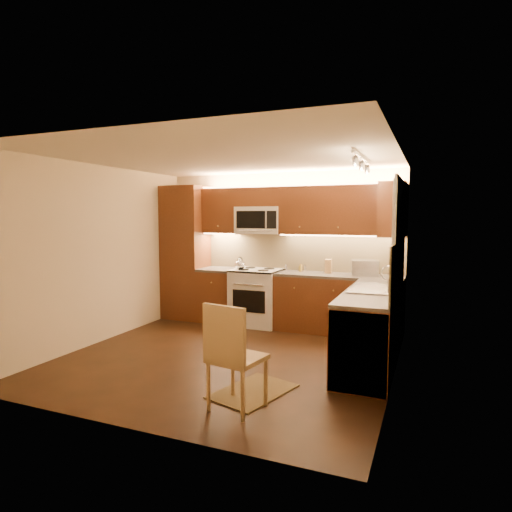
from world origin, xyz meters
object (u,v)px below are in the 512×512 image
at_px(microwave, 260,220).
at_px(sink, 373,283).
at_px(kettle, 240,263).
at_px(dining_chair, 237,356).
at_px(stove, 257,297).
at_px(knife_block, 328,266).
at_px(toaster_oven, 364,268).
at_px(soap_bottle, 395,281).

height_order(microwave, sink, microwave).
xyz_separation_m(sink, kettle, (-2.24, 1.00, 0.05)).
height_order(microwave, dining_chair, microwave).
bearing_deg(stove, dining_chair, -71.09).
distance_m(stove, knife_block, 1.29).
relative_size(sink, dining_chair, 0.85).
xyz_separation_m(kettle, toaster_oven, (1.96, 0.20, -0.01)).
relative_size(microwave, sink, 0.88).
distance_m(stove, microwave, 1.27).
distance_m(sink, dining_chair, 2.14).
relative_size(stove, dining_chair, 0.91).
distance_m(kettle, toaster_oven, 1.97).
bearing_deg(knife_block, soap_bottle, -50.55).
distance_m(knife_block, soap_bottle, 1.51).
bearing_deg(toaster_oven, microwave, 162.89).
height_order(stove, dining_chair, dining_chair).
distance_m(toaster_oven, soap_bottle, 1.12).
height_order(stove, knife_block, knife_block).
xyz_separation_m(stove, sink, (2.00, -1.12, 0.52)).
distance_m(microwave, dining_chair, 3.49).
bearing_deg(kettle, microwave, 58.50).
relative_size(stove, soap_bottle, 5.28).
height_order(toaster_oven, soap_bottle, toaster_oven).
relative_size(soap_bottle, dining_chair, 0.17).
xyz_separation_m(microwave, dining_chair, (1.02, -3.11, -1.22)).
bearing_deg(dining_chair, knife_block, 98.10).
relative_size(microwave, toaster_oven, 1.97).
distance_m(knife_block, dining_chair, 3.15).
height_order(sink, kettle, kettle).
height_order(sink, dining_chair, sink).
bearing_deg(microwave, soap_bottle, -25.02).
bearing_deg(dining_chair, sink, 72.60).
height_order(soap_bottle, dining_chair, soap_bottle).
xyz_separation_m(stove, microwave, (0.00, 0.14, 1.26)).
distance_m(stove, sink, 2.35).
xyz_separation_m(sink, dining_chair, (-0.98, -1.85, -0.47)).
xyz_separation_m(knife_block, soap_bottle, (1.09, -1.05, -0.02)).
bearing_deg(toaster_oven, dining_chair, -117.97).
relative_size(stove, kettle, 4.46).
height_order(stove, soap_bottle, soap_bottle).
bearing_deg(dining_chair, kettle, 124.45).
bearing_deg(toaster_oven, sink, -91.71).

